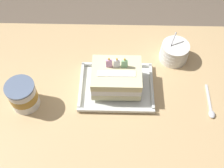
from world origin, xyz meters
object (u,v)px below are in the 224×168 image
bowl_stack (174,52)px  ice_cream_tub (23,95)px  birthday_cake (116,78)px  serving_spoon_near_tray (211,110)px  foil_tray (116,88)px

bowl_stack → ice_cream_tub: size_ratio=1.08×
birthday_cake → ice_cream_tub: (-0.37, -0.08, -0.01)m
birthday_cake → serving_spoon_near_tray: size_ratio=1.20×
foil_tray → birthday_cake: 0.07m
ice_cream_tub → serving_spoon_near_tray: bearing=-1.3°
birthday_cake → serving_spoon_near_tray: bearing=-14.5°
serving_spoon_near_tray → bowl_stack: bearing=114.6°
serving_spoon_near_tray → foil_tray: bearing=165.5°
ice_cream_tub → serving_spoon_near_tray: (0.75, -0.02, -0.06)m
birthday_cake → bowl_stack: birthday_cake is taller
foil_tray → ice_cream_tub: ice_cream_tub is taller
foil_tray → birthday_cake: bearing=90.0°
foil_tray → ice_cream_tub: bearing=-167.4°
ice_cream_tub → bowl_stack: bearing=22.5°
bowl_stack → serving_spoon_near_tray: size_ratio=0.81×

